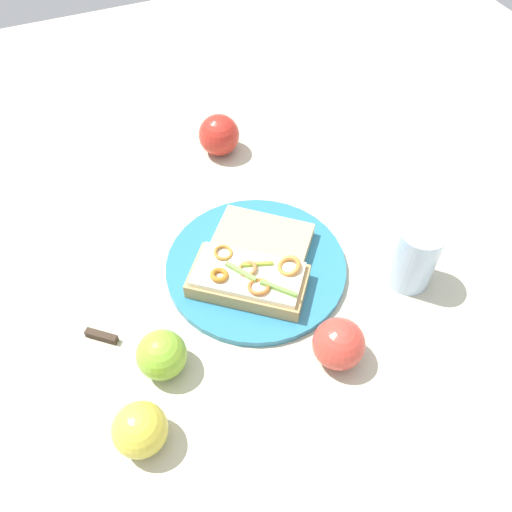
% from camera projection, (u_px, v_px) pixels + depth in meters
% --- Properties ---
extents(ground_plane, '(2.00, 2.00, 0.00)m').
position_uv_depth(ground_plane, '(256.00, 269.00, 0.87)').
color(ground_plane, '#B8B59B').
rests_on(ground_plane, ground).
extents(plate, '(0.30, 0.30, 0.01)m').
position_uv_depth(plate, '(256.00, 266.00, 0.87)').
color(plate, teal).
rests_on(plate, ground_plane).
extents(sandwich, '(0.20, 0.19, 0.05)m').
position_uv_depth(sandwich, '(249.00, 279.00, 0.82)').
color(sandwich, tan).
rests_on(sandwich, plate).
extents(bread_slice_side, '(0.18, 0.17, 0.02)m').
position_uv_depth(bread_slice_side, '(263.00, 238.00, 0.88)').
color(bread_slice_side, tan).
rests_on(bread_slice_side, plate).
extents(apple_0, '(0.11, 0.11, 0.08)m').
position_uv_depth(apple_0, '(219.00, 135.00, 1.03)').
color(apple_0, red).
rests_on(apple_0, ground_plane).
extents(apple_1, '(0.09, 0.09, 0.07)m').
position_uv_depth(apple_1, '(162.00, 355.00, 0.73)').
color(apple_1, '#80B52F').
rests_on(apple_1, ground_plane).
extents(apple_2, '(0.11, 0.11, 0.08)m').
position_uv_depth(apple_2, '(339.00, 344.00, 0.74)').
color(apple_2, '#C93E32').
rests_on(apple_2, ground_plane).
extents(apple_3, '(0.09, 0.09, 0.07)m').
position_uv_depth(apple_3, '(140.00, 430.00, 0.66)').
color(apple_3, gold).
rests_on(apple_3, ground_plane).
extents(drinking_glass, '(0.07, 0.07, 0.12)m').
position_uv_depth(drinking_glass, '(415.00, 256.00, 0.82)').
color(drinking_glass, silver).
rests_on(drinking_glass, ground_plane).
extents(knife, '(0.10, 0.09, 0.01)m').
position_uv_depth(knife, '(91.00, 334.00, 0.79)').
color(knife, silver).
rests_on(knife, ground_plane).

